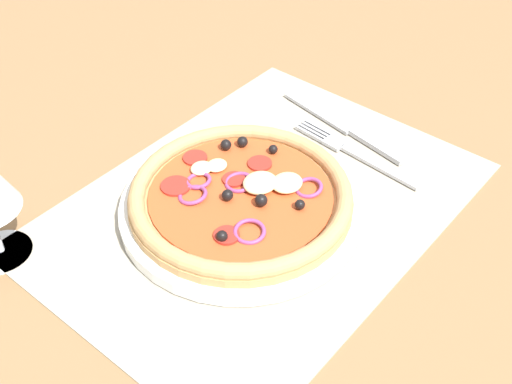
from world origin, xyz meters
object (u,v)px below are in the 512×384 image
pizza (241,195)px  knife (341,124)px  fork (349,150)px  plate (241,208)px

pizza → knife: pizza is taller
fork → knife: bearing=-41.3°
pizza → knife: 20.71cm
plate → pizza: (0.06, 0.02, 1.78)cm
plate → fork: (16.75, -3.10, -0.47)cm
fork → plate: bearing=83.8°
pizza → fork: 17.13cm
pizza → knife: bearing=1.9°
plate → pizza: size_ratio=1.09×
fork → knife: size_ratio=0.90×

